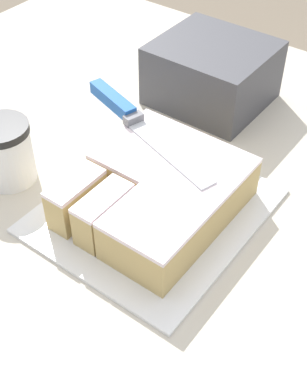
# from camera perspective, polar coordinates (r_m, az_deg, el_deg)

# --- Properties ---
(countertop) EXTENTS (1.40, 1.10, 0.89)m
(countertop) POSITION_cam_1_polar(r_m,az_deg,el_deg) (1.22, 0.65, -14.58)
(countertop) COLOR beige
(countertop) RESTS_ON ground_plane
(cake_board) EXTENTS (0.30, 0.33, 0.01)m
(cake_board) POSITION_cam_1_polar(r_m,az_deg,el_deg) (0.83, 0.00, -1.94)
(cake_board) COLOR white
(cake_board) RESTS_ON countertop
(cake) EXTENTS (0.22, 0.26, 0.07)m
(cake) POSITION_cam_1_polar(r_m,az_deg,el_deg) (0.80, 0.34, 0.05)
(cake) COLOR tan
(cake) RESTS_ON cake_board
(knife) EXTENTS (0.30, 0.12, 0.02)m
(knife) POSITION_cam_1_polar(r_m,az_deg,el_deg) (0.89, -3.00, 8.55)
(knife) COLOR silver
(knife) RESTS_ON cake
(coffee_cup) EXTENTS (0.09, 0.09, 0.11)m
(coffee_cup) POSITION_cam_1_polar(r_m,az_deg,el_deg) (0.89, -15.49, 4.12)
(coffee_cup) COLOR white
(coffee_cup) RESTS_ON countertop
(storage_box) EXTENTS (0.21, 0.19, 0.12)m
(storage_box) POSITION_cam_1_polar(r_m,az_deg,el_deg) (1.05, 6.27, 12.49)
(storage_box) COLOR #47474C
(storage_box) RESTS_ON countertop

